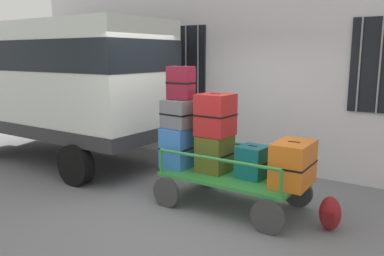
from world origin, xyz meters
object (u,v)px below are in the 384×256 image
object	(u,v)px
suitcase_midright_bottom	(293,164)
suitcase_midleft_middle	(215,115)
backpack	(330,214)
suitcase_left_middle	(181,113)
suitcase_center_bottom	(253,162)
suitcase_left_top	(181,83)
suitcase_midleft_bottom	(215,154)
van	(57,78)
suitcase_left_bottom	(182,146)
luggage_cart	(232,181)

from	to	relation	value
suitcase_midright_bottom	suitcase_midleft_middle	bearing A→B (deg)	-178.97
suitcase_midleft_middle	backpack	world-z (taller)	suitcase_midleft_middle
suitcase_midleft_middle	suitcase_midright_bottom	xyz separation A→B (m)	(1.17, 0.02, -0.55)
suitcase_left_middle	suitcase_center_bottom	size ratio (longest dim) A/B	1.15
suitcase_left_top	suitcase_midleft_bottom	size ratio (longest dim) A/B	0.93
suitcase_midleft_bottom	suitcase_midleft_middle	world-z (taller)	suitcase_midleft_middle
van	backpack	xyz separation A→B (m)	(5.56, -0.30, -1.49)
suitcase_left_bottom	suitcase_midleft_bottom	distance (m)	0.58
luggage_cart	suitcase_left_top	bearing A→B (deg)	-178.03
suitcase_left_bottom	suitcase_left_middle	bearing A→B (deg)	-90.00
van	suitcase_left_middle	distance (m)	3.34
luggage_cart	suitcase_left_bottom	world-z (taller)	suitcase_left_bottom
luggage_cart	suitcase_midleft_bottom	size ratio (longest dim) A/B	3.74
suitcase_midleft_bottom	suitcase_left_bottom	bearing A→B (deg)	179.68
suitcase_left_middle	suitcase_center_bottom	xyz separation A→B (m)	(1.17, 0.07, -0.59)
suitcase_midright_bottom	van	bearing A→B (deg)	176.96
suitcase_left_bottom	suitcase_left_middle	distance (m)	0.51
suitcase_left_top	suitcase_midright_bottom	size ratio (longest dim) A/B	0.72
suitcase_left_middle	suitcase_midright_bottom	world-z (taller)	suitcase_left_middle
suitcase_left_top	suitcase_left_bottom	bearing A→B (deg)	90.00
suitcase_midright_bottom	backpack	distance (m)	0.76
suitcase_midleft_bottom	luggage_cart	bearing A→B (deg)	1.21
suitcase_left_middle	suitcase_center_bottom	world-z (taller)	suitcase_left_middle
van	suitcase_midright_bottom	world-z (taller)	van
suitcase_center_bottom	suitcase_midright_bottom	world-z (taller)	suitcase_midright_bottom
van	suitcase_left_bottom	size ratio (longest dim) A/B	6.93
suitcase_midleft_bottom	backpack	world-z (taller)	suitcase_midleft_bottom
van	suitcase_midleft_bottom	size ratio (longest dim) A/B	9.07
suitcase_left_bottom	suitcase_left_top	size ratio (longest dim) A/B	1.41
suitcase_left_bottom	suitcase_midleft_bottom	size ratio (longest dim) A/B	1.31
suitcase_center_bottom	suitcase_midleft_bottom	bearing A→B (deg)	-175.58
suitcase_midleft_middle	suitcase_midright_bottom	distance (m)	1.29
suitcase_left_middle	suitcase_midleft_bottom	size ratio (longest dim) A/B	0.97
suitcase_left_middle	backpack	world-z (taller)	suitcase_left_middle
van	backpack	size ratio (longest dim) A/B	11.00
suitcase_midleft_middle	suitcase_left_top	bearing A→B (deg)	-176.73
suitcase_left_middle	suitcase_left_top	world-z (taller)	suitcase_left_top
van	suitcase_left_middle	world-z (taller)	van
van	suitcase_midleft_middle	bearing A→B (deg)	-4.26
suitcase_left_bottom	suitcase_midleft_bottom	xyz separation A→B (m)	(0.58, -0.00, -0.03)
luggage_cart	suitcase_left_middle	xyz separation A→B (m)	(-0.88, -0.03, 0.91)
luggage_cart	backpack	xyz separation A→B (m)	(1.39, -0.00, -0.17)
suitcase_left_bottom	suitcase_center_bottom	distance (m)	1.17
suitcase_left_top	suitcase_midleft_bottom	xyz separation A→B (m)	(0.58, 0.02, -1.01)
suitcase_left_top	suitcase_midright_bottom	bearing A→B (deg)	1.77
suitcase_midright_bottom	suitcase_left_top	bearing A→B (deg)	-178.23
luggage_cart	suitcase_midleft_middle	distance (m)	0.98
van	suitcase_midleft_middle	xyz separation A→B (m)	(3.88, -0.29, -0.38)
suitcase_midleft_bottom	suitcase_center_bottom	xyz separation A→B (m)	(0.58, 0.05, -0.04)
suitcase_left_top	backpack	bearing A→B (deg)	0.65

